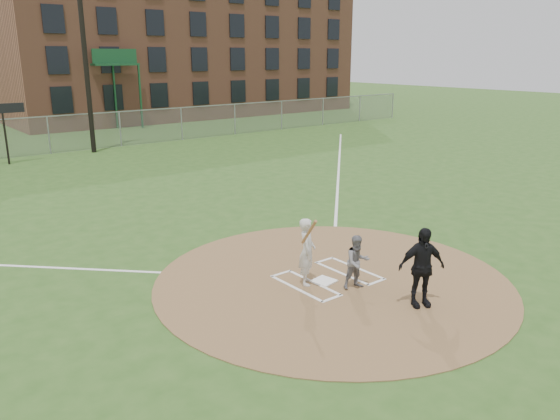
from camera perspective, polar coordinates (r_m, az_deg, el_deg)
ground at (r=13.14m, az=5.47°, el=-7.35°), size 140.00×140.00×0.00m
dirt_circle at (r=13.13m, az=5.47°, el=-7.31°), size 8.40×8.40×0.02m
home_plate at (r=13.00m, az=4.62°, el=-7.41°), size 0.55×0.55×0.03m
foul_line_first at (r=25.33m, az=6.14°, el=4.08°), size 17.04×17.04×0.01m
catcher at (r=12.54m, az=8.07°, el=-5.41°), size 0.72×0.62×1.26m
umpire at (r=11.87m, az=14.56°, el=-5.80°), size 1.10×0.84×1.73m
batters_boxes at (r=13.22m, az=5.02°, el=-7.06°), size 2.08×1.88×0.01m
batter_at_plate at (r=12.59m, az=2.84°, el=-4.33°), size 0.73×1.04×1.78m
outfield_fence at (r=32.05m, az=-23.01°, el=7.24°), size 56.08×0.08×2.03m
brick_warehouse at (r=52.67m, az=-11.30°, el=18.20°), size 30.00×17.17×15.00m
light_pole at (r=31.45m, az=-19.97°, el=17.66°), size 1.20×0.30×12.22m
scoreboard_sign at (r=29.57m, az=-27.00°, el=8.83°), size 2.00×0.10×2.93m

